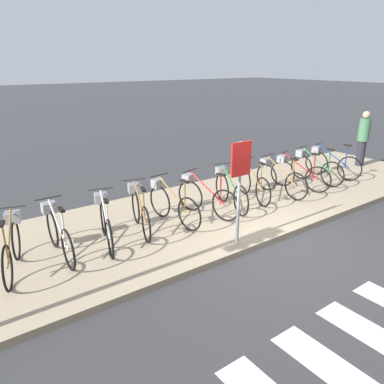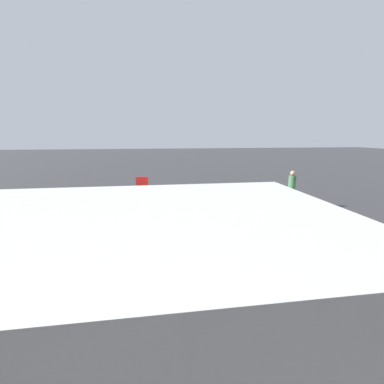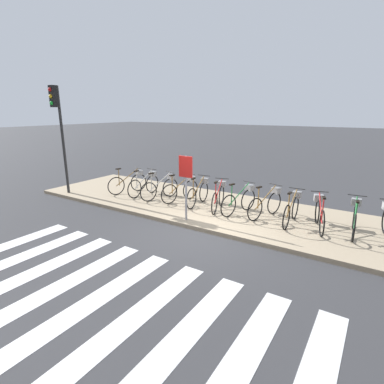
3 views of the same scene
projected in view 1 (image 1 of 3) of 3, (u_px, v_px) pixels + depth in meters
ground_plane at (274, 244)px, 7.15m from camera, size 120.00×120.00×0.00m
sidewalk at (213, 211)px, 8.54m from camera, size 14.75×3.71×0.12m
parked_bicycle_0 at (12, 245)px, 5.87m from camera, size 0.66×1.57×1.01m
parked_bicycle_1 at (58, 232)px, 6.34m from camera, size 0.46×1.64×1.01m
parked_bicycle_2 at (105, 221)px, 6.76m from camera, size 0.61×1.59×1.01m
parked_bicycle_3 at (139, 209)px, 7.32m from camera, size 0.61×1.59×1.01m
parked_bicycle_4 at (171, 202)px, 7.69m from camera, size 0.46×1.64×1.01m
parked_bicycle_5 at (204, 195)px, 8.07m from camera, size 0.56×1.60×1.01m
parked_bicycle_6 at (229, 188)px, 8.51m from camera, size 0.58×1.60×1.01m
parked_bicycle_7 at (251, 181)px, 9.03m from camera, size 0.61×1.59×1.01m
parked_bicycle_8 at (278, 177)px, 9.36m from camera, size 0.46×1.64×1.01m
parked_bicycle_9 at (297, 172)px, 9.76m from camera, size 0.62×1.58×1.01m
parked_bicycle_10 at (314, 166)px, 10.30m from camera, size 0.46×1.64×1.01m
parked_bicycle_11 at (330, 162)px, 10.77m from camera, size 0.56×1.60×1.01m
pedestrian at (363, 137)px, 11.84m from camera, size 0.34×0.34×1.73m
sign_post at (240, 176)px, 6.52m from camera, size 0.44×0.07×1.89m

